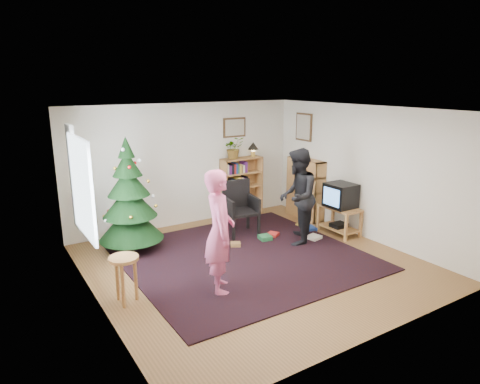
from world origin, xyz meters
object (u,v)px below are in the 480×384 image
picture_right (304,127)px  person_standing (220,232)px  bookshelf_back (242,186)px  armchair (238,206)px  stool (124,267)px  bookshelf_right (305,188)px  crt_tv (341,195)px  picture_back (234,127)px  potted_plant (234,148)px  table_lamp (253,147)px  person_by_chair (297,197)px  christmas_tree (130,204)px  tv_stand (339,218)px

picture_right → person_standing: (-3.39, -2.24, -1.06)m
bookshelf_back → person_standing: (-2.16, -2.83, 0.22)m
bookshelf_back → armchair: size_ratio=1.23×
armchair → stool: (-2.72, -1.50, -0.06)m
bookshelf_right → crt_tv: size_ratio=2.45×
picture_back → potted_plant: bearing=-126.9°
table_lamp → person_by_chair: bearing=-100.0°
picture_right → table_lamp: (-0.93, 0.59, -0.43)m
picture_right → christmas_tree: (-3.97, -0.10, -1.11)m
picture_right → crt_tv: (-0.26, -1.45, -1.17)m
picture_back → table_lamp: 0.60m
armchair → table_lamp: bearing=53.7°
bookshelf_right → tv_stand: size_ratio=1.60×
picture_right → christmas_tree: bearing=-178.5°
armchair → crt_tv: bearing=-23.0°
christmas_tree → crt_tv: size_ratio=3.82×
christmas_tree → person_by_chair: 2.98m
bookshelf_back → bookshelf_right: (1.09, -0.87, 0.00)m
armchair → person_by_chair: bearing=-46.7°
potted_plant → table_lamp: (0.50, 0.00, -0.02)m
tv_stand → bookshelf_back: bearing=115.4°
christmas_tree → person_by_chair: (2.70, -1.27, 0.04)m
person_by_chair → picture_back: bearing=-133.1°
tv_stand → picture_right: bearing=80.0°
picture_back → potted_plant: 0.45m
person_standing → person_by_chair: person_standing is taller
picture_back → bookshelf_right: size_ratio=0.42×
picture_back → stool: (-3.32, -2.61, -1.44)m
picture_right → bookshelf_back: 1.87m
tv_stand → crt_tv: size_ratio=1.53×
crt_tv → picture_right: bearing=79.9°
crt_tv → bookshelf_right: bearing=84.0°
bookshelf_right → potted_plant: 1.79m
picture_back → tv_stand: (1.07, -2.18, -1.63)m
table_lamp → tv_stand: bearing=-71.8°
person_by_chair → picture_right: bearing=-177.4°
bookshelf_back → bookshelf_right: size_ratio=1.00×
crt_tv → person_standing: 3.23m
bookshelf_right → person_by_chair: 1.59m
tv_stand → potted_plant: potted_plant is taller
christmas_tree → tv_stand: christmas_tree is taller
picture_back → christmas_tree: size_ratio=0.27×
stool → person_by_chair: person_by_chair is taller
christmas_tree → person_by_chair: christmas_tree is taller
christmas_tree → bookshelf_right: 3.84m
bookshelf_back → person_by_chair: bearing=-91.3°
picture_back → person_by_chair: (0.05, -2.10, -1.07)m
bookshelf_back → person_by_chair: 1.97m
picture_right → person_by_chair: 2.15m
crt_tv → bookshelf_back: bearing=115.4°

